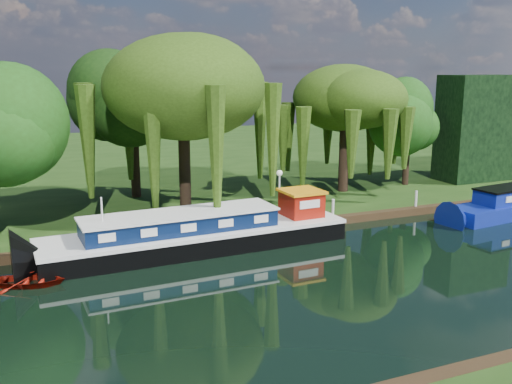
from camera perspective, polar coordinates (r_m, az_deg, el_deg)
name	(u,v)px	position (r m, az deg, el deg)	size (l,w,h in m)	color
ground	(371,277)	(25.72, 11.40, -8.35)	(120.00, 120.00, 0.00)	black
far_bank	(172,160)	(56.18, -8.42, 3.23)	(120.00, 52.00, 0.45)	#17330D
dutch_barge	(200,233)	(28.93, -5.64, -4.13)	(15.64, 4.11, 3.27)	black
red_dinghy	(31,285)	(26.17, -21.54, -8.63)	(2.02, 2.82, 0.58)	maroon
willow_left	(183,89)	(34.26, -7.35, 10.20)	(8.40, 8.40, 10.07)	black
willow_right	(345,109)	(40.02, 8.94, 8.23)	(6.49, 6.49, 7.91)	black
tree_far_mid	(132,106)	(38.54, -12.26, 8.43)	(5.40, 5.40, 8.84)	black
tree_far_right	(408,122)	(43.34, 15.00, 6.79)	(4.13, 4.13, 6.75)	black
conifer_hedge	(478,128)	(47.29, 21.29, 6.00)	(6.00, 3.00, 8.00)	black
lamppost	(279,180)	(34.10, 2.35, 1.23)	(0.36, 0.36, 2.56)	silver
mooring_posts	(279,213)	(32.16, 2.31, -2.14)	(19.16, 0.16, 1.00)	silver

